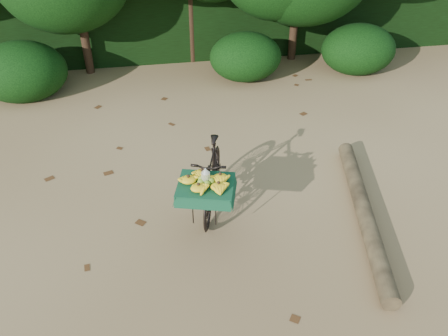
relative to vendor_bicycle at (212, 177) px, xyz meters
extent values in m
plane|color=tan|center=(-0.18, -0.24, -0.50)|extent=(80.00, 80.00, 0.00)
imported|color=black|center=(0.01, 0.02, -0.01)|extent=(0.87, 1.66, 0.96)
cube|color=black|center=(-0.16, -0.55, 0.29)|extent=(0.45, 0.50, 0.02)
cube|color=#134A24|center=(-0.16, -0.55, 0.31)|extent=(0.82, 0.74, 0.01)
ellipsoid|color=olive|center=(-0.09, -0.57, 0.36)|extent=(0.09, 0.07, 0.10)
ellipsoid|color=olive|center=(-0.12, -0.51, 0.36)|extent=(0.09, 0.07, 0.10)
ellipsoid|color=olive|center=(-0.20, -0.51, 0.36)|extent=(0.09, 0.07, 0.10)
ellipsoid|color=olive|center=(-0.22, -0.57, 0.36)|extent=(0.09, 0.07, 0.10)
ellipsoid|color=olive|center=(-0.15, -0.61, 0.36)|extent=(0.09, 0.07, 0.10)
cylinder|color=#EAE5C6|center=(-0.15, -0.54, 0.40)|extent=(0.11, 0.11, 0.14)
cylinder|color=brown|center=(2.01, -0.62, -0.38)|extent=(0.90, 3.11, 0.23)
cube|color=black|center=(-0.18, 6.06, 0.40)|extent=(26.00, 1.80, 1.80)
camera|label=1|loc=(-0.72, -5.17, 3.86)|focal=38.00mm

